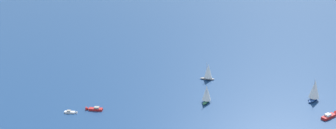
{
  "coord_description": "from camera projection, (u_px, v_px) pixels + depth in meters",
  "views": [
    {
      "loc": [
        111.24,
        -116.29,
        91.61
      ],
      "look_at": [
        0.23,
        0.64,
        29.13
      ],
      "focal_mm": 50.16,
      "sensor_mm": 36.0,
      "label": 1
    }
  ],
  "objects": [
    {
      "name": "motorboat_far_port",
      "position": [
        71.0,
        112.0,
        199.86
      ],
      "size": [
        5.28,
        4.54,
        1.62
      ],
      "color": "white",
      "rests_on": "ground_plane"
    },
    {
      "name": "sailboat_inshore",
      "position": [
        315.0,
        90.0,
        210.02
      ],
      "size": [
        5.06,
        8.69,
        10.99
      ],
      "color": "#23478C",
      "rests_on": "ground_plane"
    },
    {
      "name": "motorboat_offshore",
      "position": [
        330.0,
        116.0,
        196.31
      ],
      "size": [
        3.81,
        9.16,
        2.58
      ],
      "color": "#B21E1E",
      "rests_on": "ground_plane"
    },
    {
      "name": "motorboat_mid_cluster",
      "position": [
        93.0,
        109.0,
        202.39
      ],
      "size": [
        7.04,
        5.87,
        2.13
      ],
      "color": "#B21E1E",
      "rests_on": "ground_plane"
    },
    {
      "name": "sailboat_outer_ring_c",
      "position": [
        208.0,
        72.0,
        232.54
      ],
      "size": [
        7.15,
        5.62,
        9.23
      ],
      "color": "#9E9993",
      "rests_on": "ground_plane"
    },
    {
      "name": "sailboat_outer_ring_e",
      "position": [
        207.0,
        94.0,
        208.42
      ],
      "size": [
        4.94,
        7.33,
        9.12
      ],
      "color": "#33704C",
      "rests_on": "ground_plane"
    }
  ]
}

